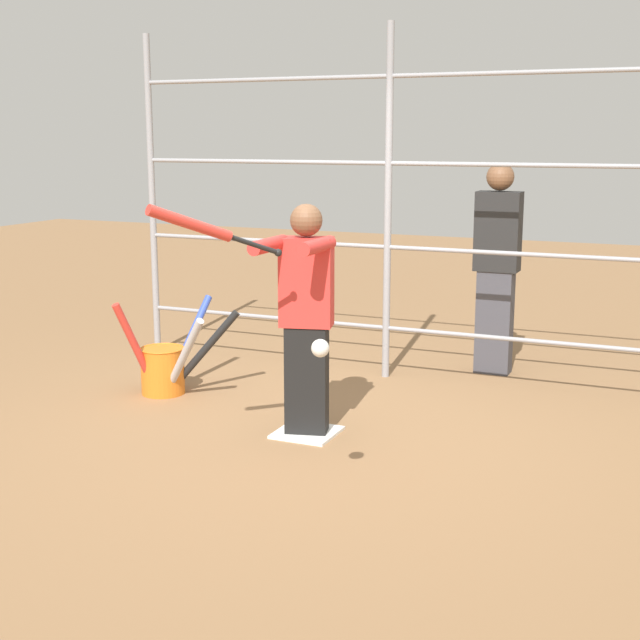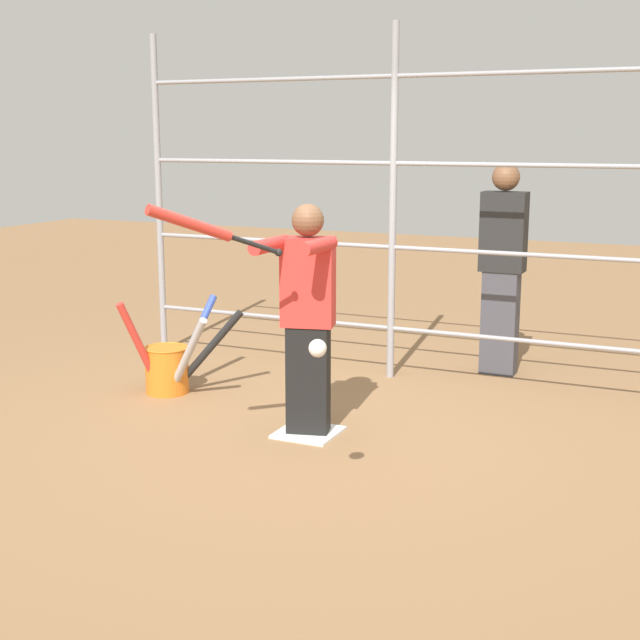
{
  "view_description": "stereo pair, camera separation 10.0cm",
  "coord_description": "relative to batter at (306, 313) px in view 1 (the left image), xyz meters",
  "views": [
    {
      "loc": [
        -2.38,
        5.24,
        1.99
      ],
      "look_at": [
        -0.29,
        0.44,
        0.9
      ],
      "focal_mm": 50.0,
      "sensor_mm": 36.0,
      "label": 1
    },
    {
      "loc": [
        -2.47,
        5.2,
        1.99
      ],
      "look_at": [
        -0.29,
        0.44,
        0.9
      ],
      "focal_mm": 50.0,
      "sensor_mm": 36.0,
      "label": 2
    }
  ],
  "objects": [
    {
      "name": "ground_plane",
      "position": [
        0.0,
        -0.02,
        -0.84
      ],
      "size": [
        24.0,
        24.0,
        0.0
      ],
      "primitive_type": "plane",
      "color": "olive"
    },
    {
      "name": "home_plate",
      "position": [
        0.0,
        -0.02,
        -0.83
      ],
      "size": [
        0.4,
        0.4,
        0.02
      ],
      "color": "white",
      "rests_on": "ground"
    },
    {
      "name": "fence_backstop",
      "position": [
        0.0,
        -1.62,
        0.59
      ],
      "size": [
        4.58,
        0.06,
        2.86
      ],
      "color": "#939399",
      "rests_on": "ground"
    },
    {
      "name": "batter",
      "position": [
        0.0,
        0.0,
        0.0
      ],
      "size": [
        0.39,
        0.59,
        1.55
      ],
      "color": "black",
      "rests_on": "ground"
    },
    {
      "name": "baseball_bat_swinging",
      "position": [
        0.26,
        0.85,
        0.63
      ],
      "size": [
        0.48,
        0.78,
        0.36
      ],
      "color": "black"
    },
    {
      "name": "softball_in_flight",
      "position": [
        -0.57,
        1.08,
        0.06
      ],
      "size": [
        0.1,
        0.1,
        0.1
      ],
      "color": "white"
    },
    {
      "name": "bat_bucket",
      "position": [
        1.41,
        -0.46,
        -0.62
      ],
      "size": [
        0.76,
        1.03,
        0.77
      ],
      "color": "orange",
      "rests_on": "ground"
    },
    {
      "name": "bystander_behind_fence",
      "position": [
        -0.8,
        -2.11,
        0.08
      ],
      "size": [
        0.37,
        0.23,
        1.77
      ],
      "color": "#3F3F47",
      "rests_on": "ground"
    }
  ]
}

